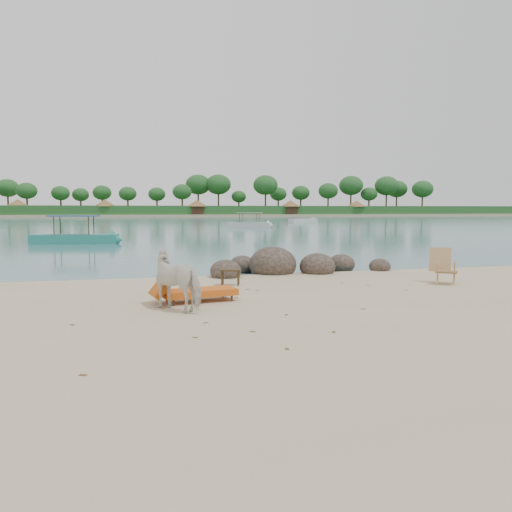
{
  "coord_description": "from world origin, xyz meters",
  "views": [
    {
      "loc": [
        -3.19,
        -9.24,
        2.09
      ],
      "look_at": [
        -0.35,
        2.0,
        1.0
      ],
      "focal_mm": 35.0,
      "sensor_mm": 36.0,
      "label": 1
    }
  ],
  "objects_px": {
    "boulders": "(286,266)",
    "cow": "(180,281)",
    "boat_near": "(74,220)",
    "lounge_chair": "(199,289)",
    "side_table": "(230,278)",
    "deck_chair": "(446,267)"
  },
  "relations": [
    {
      "from": "boulders",
      "to": "cow",
      "type": "height_order",
      "value": "cow"
    },
    {
      "from": "boulders",
      "to": "cow",
      "type": "distance_m",
      "value": 6.67
    },
    {
      "from": "boulders",
      "to": "deck_chair",
      "type": "xyz_separation_m",
      "value": [
        3.47,
        -3.63,
        0.28
      ]
    },
    {
      "from": "side_table",
      "to": "lounge_chair",
      "type": "distance_m",
      "value": 2.45
    },
    {
      "from": "side_table",
      "to": "boat_near",
      "type": "distance_m",
      "value": 20.65
    },
    {
      "from": "side_table",
      "to": "deck_chair",
      "type": "distance_m",
      "value": 5.95
    },
    {
      "from": "boat_near",
      "to": "lounge_chair",
      "type": "bearing_deg",
      "value": -66.01
    },
    {
      "from": "cow",
      "to": "side_table",
      "type": "height_order",
      "value": "cow"
    },
    {
      "from": "boulders",
      "to": "boat_near",
      "type": "bearing_deg",
      "value": 115.67
    },
    {
      "from": "deck_chair",
      "to": "boat_near",
      "type": "distance_m",
      "value": 24.07
    },
    {
      "from": "cow",
      "to": "lounge_chair",
      "type": "relative_size",
      "value": 0.72
    },
    {
      "from": "boulders",
      "to": "cow",
      "type": "xyz_separation_m",
      "value": [
        -3.99,
        -5.33,
        0.41
      ]
    },
    {
      "from": "boulders",
      "to": "side_table",
      "type": "bearing_deg",
      "value": -134.38
    },
    {
      "from": "cow",
      "to": "deck_chair",
      "type": "height_order",
      "value": "cow"
    },
    {
      "from": "boulders",
      "to": "lounge_chair",
      "type": "relative_size",
      "value": 3.03
    },
    {
      "from": "lounge_chair",
      "to": "boat_near",
      "type": "distance_m",
      "value": 22.45
    },
    {
      "from": "cow",
      "to": "boat_near",
      "type": "relative_size",
      "value": 0.25
    },
    {
      "from": "cow",
      "to": "lounge_chair",
      "type": "bearing_deg",
      "value": -162.39
    },
    {
      "from": "boulders",
      "to": "deck_chair",
      "type": "relative_size",
      "value": 6.3
    },
    {
      "from": "side_table",
      "to": "boat_near",
      "type": "height_order",
      "value": "boat_near"
    },
    {
      "from": "boulders",
      "to": "boat_near",
      "type": "height_order",
      "value": "boat_near"
    },
    {
      "from": "boulders",
      "to": "boat_near",
      "type": "xyz_separation_m",
      "value": [
        -8.33,
        17.33,
        1.22
      ]
    }
  ]
}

